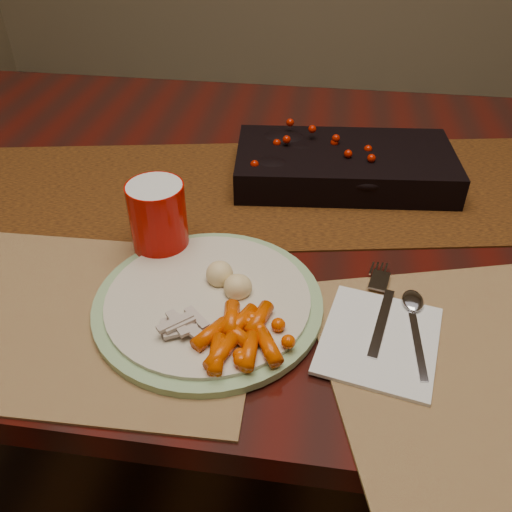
# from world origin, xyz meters

# --- Properties ---
(floor) EXTENTS (5.00, 5.00, 0.00)m
(floor) POSITION_xyz_m (0.00, 0.00, 0.00)
(floor) COLOR black
(floor) RESTS_ON ground
(dining_table) EXTENTS (1.80, 1.00, 0.75)m
(dining_table) POSITION_xyz_m (0.00, 0.00, 0.38)
(dining_table) COLOR black
(dining_table) RESTS_ON floor
(table_runner) EXTENTS (1.76, 0.66, 0.00)m
(table_runner) POSITION_xyz_m (-0.05, 0.00, 0.75)
(table_runner) COLOR black
(table_runner) RESTS_ON dining_table
(centerpiece) EXTENTS (0.39, 0.23, 0.07)m
(centerpiece) POSITION_xyz_m (0.10, 0.06, 0.79)
(centerpiece) COLOR black
(centerpiece) RESTS_ON table_runner
(placemat_second) EXTENTS (0.44, 0.33, 0.00)m
(placemat_second) POSITION_xyz_m (-0.21, -0.33, 0.75)
(placemat_second) COLOR brown
(placemat_second) RESTS_ON dining_table
(dinner_plate) EXTENTS (0.38, 0.38, 0.02)m
(dinner_plate) POSITION_xyz_m (-0.06, -0.30, 0.76)
(dinner_plate) COLOR beige
(dinner_plate) RESTS_ON placemat_main
(baby_carrots) EXTENTS (0.12, 0.11, 0.02)m
(baby_carrots) POSITION_xyz_m (-0.00, -0.36, 0.78)
(baby_carrots) COLOR #D34200
(baby_carrots) RESTS_ON dinner_plate
(mashed_potatoes) EXTENTS (0.09, 0.08, 0.04)m
(mashed_potatoes) POSITION_xyz_m (-0.04, -0.27, 0.79)
(mashed_potatoes) COLOR #CBBD76
(mashed_potatoes) RESTS_ON dinner_plate
(turkey_shreds) EXTENTS (0.07, 0.06, 0.02)m
(turkey_shreds) POSITION_xyz_m (-0.08, -0.36, 0.78)
(turkey_shreds) COLOR gray
(turkey_shreds) RESTS_ON dinner_plate
(napkin) EXTENTS (0.16, 0.18, 0.01)m
(napkin) POSITION_xyz_m (0.15, -0.33, 0.76)
(napkin) COLOR white
(napkin) RESTS_ON placemat_main
(fork) EXTENTS (0.06, 0.16, 0.00)m
(fork) POSITION_xyz_m (0.16, -0.28, 0.76)
(fork) COLOR #B1AFC5
(fork) RESTS_ON napkin
(spoon) EXTENTS (0.03, 0.14, 0.00)m
(spoon) POSITION_xyz_m (0.20, -0.31, 0.76)
(spoon) COLOR #BABABE
(spoon) RESTS_ON napkin
(red_cup) EXTENTS (0.08, 0.08, 0.11)m
(red_cup) POSITION_xyz_m (-0.16, -0.19, 0.81)
(red_cup) COLOR #B20800
(red_cup) RESTS_ON placemat_main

